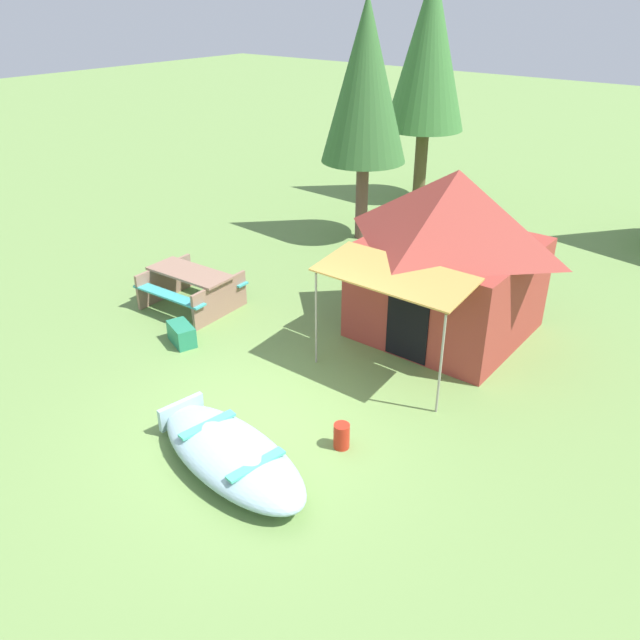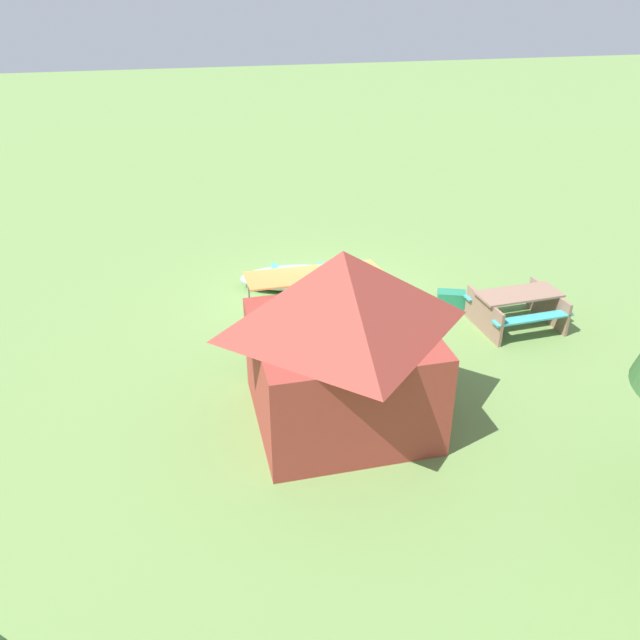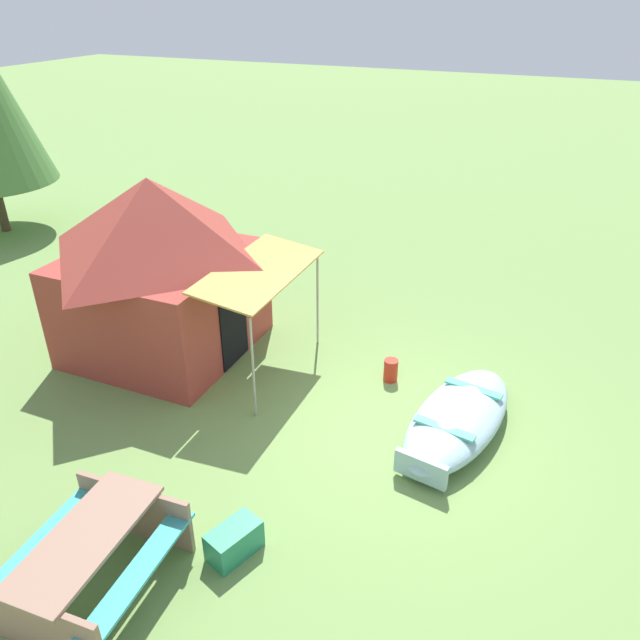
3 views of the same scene
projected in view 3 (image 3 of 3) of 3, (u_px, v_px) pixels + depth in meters
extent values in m
plane|color=#6B8E49|center=(385.00, 428.00, 8.57)|extent=(80.00, 80.00, 0.00)
ellipsoid|color=#96B8C1|center=(458.00, 418.00, 8.41)|extent=(2.80, 1.50, 0.45)
ellipsoid|color=#344043|center=(458.00, 416.00, 8.39)|extent=(2.56, 1.34, 0.16)
cube|color=#45B399|center=(474.00, 388.00, 8.71)|extent=(0.27, 0.83, 0.04)
cube|color=#45B399|center=(444.00, 428.00, 7.93)|extent=(0.27, 0.83, 0.04)
cube|color=#96B8C1|center=(421.00, 469.00, 7.50)|extent=(0.19, 0.69, 0.34)
cube|color=#9B372E|center=(163.00, 302.00, 10.11)|extent=(2.70, 2.65, 1.69)
pyramid|color=#9B372E|center=(151.00, 217.00, 9.41)|extent=(2.91, 2.86, 1.24)
cube|color=black|center=(234.00, 325.00, 9.72)|extent=(0.76, 0.04, 1.35)
cube|color=#BD8D42|center=(260.00, 271.00, 9.05)|extent=(2.42, 1.08, 0.16)
cylinder|color=gray|center=(318.00, 301.00, 10.25)|extent=(0.04, 0.04, 1.61)
cylinder|color=gray|center=(253.00, 369.00, 8.44)|extent=(0.04, 0.04, 1.61)
cube|color=#926D59|center=(85.00, 538.00, 5.97)|extent=(1.72, 0.80, 0.04)
cube|color=teal|center=(139.00, 572.00, 5.91)|extent=(1.70, 0.36, 0.04)
cube|color=teal|center=(43.00, 540.00, 6.26)|extent=(1.70, 0.36, 0.04)
cube|color=#926D59|center=(38.00, 628.00, 5.53)|extent=(0.14, 1.41, 0.70)
cube|color=#926D59|center=(136.00, 511.00, 6.76)|extent=(0.14, 1.41, 0.70)
cube|color=#26805B|center=(234.00, 541.00, 6.61)|extent=(0.67, 0.51, 0.36)
cylinder|color=red|center=(391.00, 370.00, 9.53)|extent=(0.26, 0.26, 0.37)
cylinder|color=#473927|center=(0.00, 206.00, 15.17)|extent=(0.22, 0.22, 1.26)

